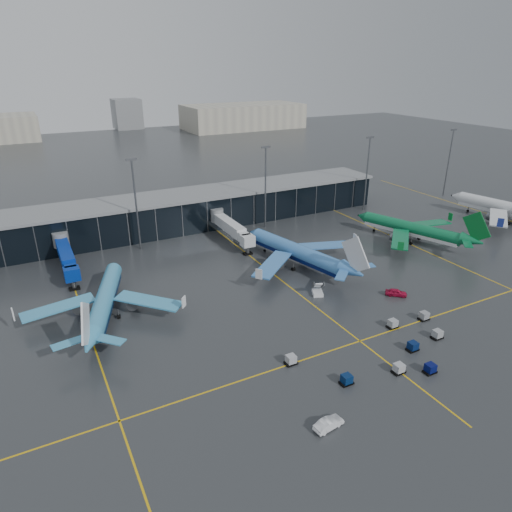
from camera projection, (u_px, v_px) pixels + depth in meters
name	position (u px, v px, depth m)	size (l,w,h in m)	color
ground	(275.00, 317.00, 94.32)	(600.00, 600.00, 0.00)	#282B2D
terminal_pier	(177.00, 211.00, 142.67)	(142.00, 17.00, 10.70)	black
jet_bridges	(66.00, 256.00, 112.64)	(94.00, 27.50, 7.20)	#595B60
flood_masts	(205.00, 193.00, 131.71)	(203.00, 0.50, 25.50)	#595B60
distant_hangars	(151.00, 120.00, 332.04)	(260.00, 71.00, 22.00)	#B2AD99
taxi_lines	(289.00, 286.00, 107.21)	(220.00, 120.00, 0.02)	gold
airliner_arkefly	(103.00, 289.00, 93.04)	(33.78, 38.47, 11.82)	#3B94C1
airliner_klm_near	(296.00, 243.00, 115.91)	(36.01, 41.01, 12.60)	#3A78C1
airliner_aer_lingus	(412.00, 221.00, 132.21)	(34.62, 39.42, 12.12)	#0C663A
airliner_ba	(510.00, 201.00, 148.10)	(39.27, 44.72, 13.74)	silver
baggage_carts	(393.00, 348.00, 82.89)	(34.18, 15.31, 1.70)	black
mobile_airstair	(318.00, 291.00, 103.34)	(3.34, 3.83, 3.45)	silver
service_van_red	(396.00, 292.00, 102.73)	(1.91, 4.75, 1.62)	#A90D31
service_van_white	(329.00, 424.00, 65.66)	(1.67, 4.80, 1.58)	silver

